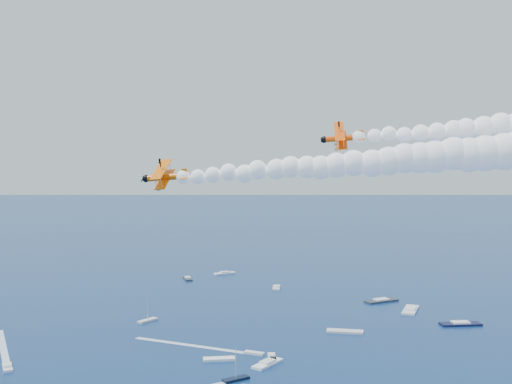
% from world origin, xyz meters
% --- Properties ---
extents(biplane_lead, '(9.55, 11.34, 8.73)m').
position_xyz_m(biplane_lead, '(16.41, 30.66, 60.62)').
color(biplane_lead, '#FF4C05').
extents(biplane_trail, '(10.10, 11.99, 8.89)m').
position_xyz_m(biplane_trail, '(-10.92, 16.37, 53.88)').
color(biplane_trail, '#FE6805').
extents(smoke_trail_trail, '(64.79, 33.47, 11.14)m').
position_xyz_m(smoke_trail_trail, '(19.81, 23.72, 56.30)').
color(smoke_trail_trail, white).
extents(spectator_boats, '(210.50, 182.14, 0.70)m').
position_xyz_m(spectator_boats, '(1.54, 123.70, 0.35)').
color(spectator_boats, silver).
rests_on(spectator_boats, ground).
extents(boat_wakes, '(109.86, 59.16, 0.04)m').
position_xyz_m(boat_wakes, '(-72.30, 65.92, 0.03)').
color(boat_wakes, white).
rests_on(boat_wakes, ground).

